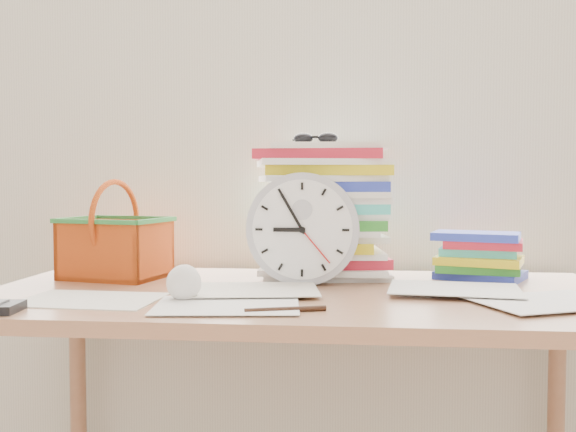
# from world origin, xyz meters

# --- Properties ---
(curtain) EXTENTS (2.40, 0.01, 2.50)m
(curtain) POSITION_xyz_m (0.00, 1.98, 1.30)
(curtain) COLOR silver
(curtain) RESTS_ON room_shell
(desk) EXTENTS (1.40, 0.70, 0.75)m
(desk) POSITION_xyz_m (0.00, 1.60, 0.68)
(desk) COLOR #976647
(desk) RESTS_ON ground
(paper_stack) EXTENTS (0.36, 0.30, 0.34)m
(paper_stack) POSITION_xyz_m (0.04, 1.83, 0.92)
(paper_stack) COLOR white
(paper_stack) RESTS_ON desk
(clock) EXTENTS (0.26, 0.05, 0.26)m
(clock) POSITION_xyz_m (0.00, 1.69, 0.88)
(clock) COLOR #B2B3BD
(clock) RESTS_ON desk
(sunglasses) EXTENTS (0.15, 0.13, 0.03)m
(sunglasses) POSITION_xyz_m (0.02, 1.81, 1.10)
(sunglasses) COLOR black
(sunglasses) RESTS_ON paper_stack
(book_stack) EXTENTS (0.28, 0.25, 0.12)m
(book_stack) POSITION_xyz_m (0.43, 1.82, 0.81)
(book_stack) COLOR white
(book_stack) RESTS_ON desk
(basket) EXTENTS (0.28, 0.24, 0.24)m
(basket) POSITION_xyz_m (-0.48, 1.74, 0.87)
(basket) COLOR #D95315
(basket) RESTS_ON desk
(crumpled_ball) EXTENTS (0.07, 0.07, 0.07)m
(crumpled_ball) POSITION_xyz_m (-0.23, 1.46, 0.79)
(crumpled_ball) COLOR white
(crumpled_ball) RESTS_ON desk
(pen) EXTENTS (0.15, 0.05, 0.01)m
(pen) POSITION_xyz_m (-0.01, 1.36, 0.76)
(pen) COLOR black
(pen) RESTS_ON desk
(scattered_papers) EXTENTS (1.26, 0.42, 0.02)m
(scattered_papers) POSITION_xyz_m (0.00, 1.60, 0.76)
(scattered_papers) COLOR white
(scattered_papers) RESTS_ON desk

